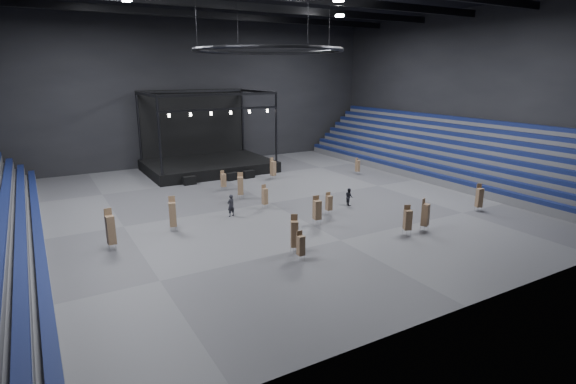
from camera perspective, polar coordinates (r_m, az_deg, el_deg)
floor at (r=39.97m, az=-2.30°, el=-1.42°), size 50.00×50.00×0.00m
wall_back at (r=57.81m, az=-12.38°, el=12.42°), size 50.00×0.20×18.00m
wall_front at (r=22.11m, az=23.95°, el=7.71°), size 50.00×0.20×18.00m
wall_right at (r=54.65m, az=21.98°, el=11.56°), size 0.20×42.00×18.00m
bleachers_right at (r=53.86m, az=19.86°, el=3.90°), size 7.20×40.00×6.40m
stage at (r=54.16m, az=-10.37°, el=4.31°), size 14.00×10.00×9.20m
truss_ring at (r=38.36m, az=-2.52°, el=17.54°), size 12.30×12.30×5.15m
flight_case_left at (r=47.46m, az=-12.38°, el=1.43°), size 1.32×0.68×0.87m
flight_case_mid at (r=48.65m, az=-7.13°, el=1.97°), size 1.32×0.83×0.82m
flight_case_right at (r=49.48m, az=-5.00°, el=2.26°), size 1.28×0.71×0.83m
chair_stack_0 at (r=40.57m, az=23.13°, el=-0.61°), size 0.58×0.58×2.36m
chair_stack_1 at (r=28.90m, az=0.82°, el=-5.27°), size 0.61×0.61×2.54m
chair_stack_2 at (r=41.17m, az=-6.06°, el=0.86°), size 0.69×0.69×2.46m
chair_stack_3 at (r=44.49m, az=-8.21°, el=1.53°), size 0.48×0.48×1.97m
chair_stack_4 at (r=31.42m, az=-21.62°, el=-4.41°), size 0.56×0.56×2.81m
chair_stack_5 at (r=48.62m, az=-1.92°, el=3.07°), size 0.63×0.63×2.36m
chair_stack_6 at (r=51.51m, az=8.82°, el=3.32°), size 0.51×0.51×1.89m
chair_stack_7 at (r=27.83m, az=1.63°, el=-6.74°), size 0.42×0.42×1.89m
chair_stack_8 at (r=38.24m, az=-2.97°, el=-0.51°), size 0.45×0.45×2.07m
chair_stack_9 at (r=33.64m, az=-14.44°, el=-2.69°), size 0.61×0.61×2.64m
chair_stack_10 at (r=36.71m, az=5.22°, el=-1.34°), size 0.47×0.47×1.86m
chair_stack_11 at (r=33.07m, az=14.95°, el=-3.37°), size 0.64×0.64×2.19m
chair_stack_12 at (r=34.24m, az=17.03°, el=-2.72°), size 0.64×0.64×2.44m
chair_stack_13 at (r=34.13m, az=3.70°, el=-2.21°), size 0.59×0.59×2.27m
man_center at (r=36.38m, az=-7.27°, el=-1.71°), size 0.76×0.61×1.82m
crew_member at (r=39.52m, az=7.76°, el=-0.59°), size 0.73×0.85×1.53m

